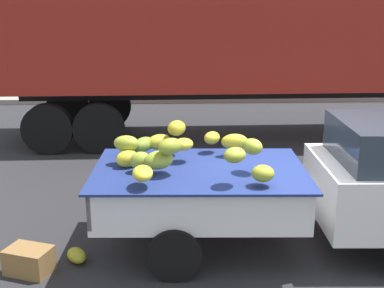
{
  "coord_description": "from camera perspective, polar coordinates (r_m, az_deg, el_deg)",
  "views": [
    {
      "loc": [
        -1.76,
        -5.86,
        3.09
      ],
      "look_at": [
        -1.53,
        0.24,
        1.37
      ],
      "focal_mm": 46.36,
      "sensor_mm": 36.0,
      "label": 1
    }
  ],
  "objects": [
    {
      "name": "ground",
      "position": [
        6.85,
        13.23,
        -11.49
      ],
      "size": [
        220.0,
        220.0,
        0.0
      ],
      "primitive_type": "plane",
      "color": "#28282B"
    },
    {
      "name": "curb_strip",
      "position": [
        16.52,
        3.99,
        5.23
      ],
      "size": [
        80.0,
        0.8,
        0.16
      ],
      "primitive_type": "cube",
      "color": "gray",
      "rests_on": "ground"
    },
    {
      "name": "pickup_truck",
      "position": [
        6.65,
        16.75,
        -4.28
      ],
      "size": [
        4.79,
        1.95,
        1.7
      ],
      "rotation": [
        0.0,
        0.0,
        -0.03
      ],
      "color": "white",
      "rests_on": "ground"
    },
    {
      "name": "semi_trailer",
      "position": [
        11.79,
        7.32,
        12.97
      ],
      "size": [
        12.05,
        2.82,
        3.95
      ],
      "rotation": [
        0.0,
        0.0,
        0.02
      ],
      "color": "maroon",
      "rests_on": "ground"
    },
    {
      "name": "fallen_banana_bunch_near_tailgate",
      "position": [
        6.48,
        -13.14,
        -12.36
      ],
      "size": [
        0.35,
        0.41,
        0.16
      ],
      "primitive_type": "ellipsoid",
      "rotation": [
        0.0,
        0.0,
        2.08
      ],
      "color": "gold",
      "rests_on": "ground"
    },
    {
      "name": "produce_crate",
      "position": [
        6.35,
        -18.22,
        -12.61
      ],
      "size": [
        0.61,
        0.52,
        0.31
      ],
      "primitive_type": "cube",
      "rotation": [
        0.0,
        0.0,
        -0.35
      ],
      "color": "olive",
      "rests_on": "ground"
    }
  ]
}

